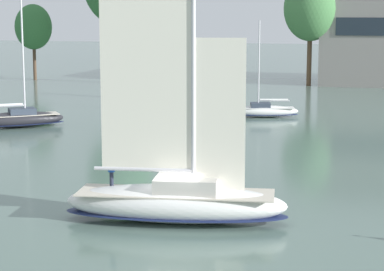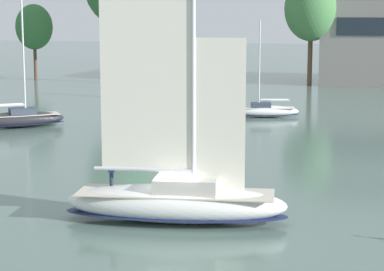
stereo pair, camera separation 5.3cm
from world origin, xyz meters
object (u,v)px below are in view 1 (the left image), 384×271
object	(u,v)px
sailboat_main	(176,198)
sailboat_moored_far_slip	(18,119)
sailboat_moored_outer_mooring	(189,95)
tree_shore_right	(311,9)
sailboat_moored_near_marina	(264,111)
tree_shore_center	(33,27)

from	to	relation	value
sailboat_main	sailboat_moored_far_slip	bearing A→B (deg)	131.54
sailboat_main	sailboat_moored_outer_mooring	world-z (taller)	sailboat_main
tree_shore_right	sailboat_moored_near_marina	xyz separation A→B (m)	(-0.53, -32.39, -9.89)
tree_shore_center	sailboat_main	distance (m)	79.48
tree_shore_center	sailboat_moored_outer_mooring	distance (m)	35.94
sailboat_main	sailboat_moored_far_slip	xyz separation A→B (m)	(-22.27, 25.13, -0.41)
sailboat_moored_near_marina	sailboat_main	bearing A→B (deg)	-86.41
tree_shore_center	sailboat_moored_near_marina	distance (m)	50.15
tree_shore_right	sailboat_moored_near_marina	world-z (taller)	tree_shore_right
tree_shore_right	sailboat_moored_near_marina	bearing A→B (deg)	-90.93
sailboat_moored_near_marina	sailboat_moored_outer_mooring	world-z (taller)	sailboat_moored_near_marina
sailboat_main	sailboat_moored_near_marina	distance (m)	37.52
tree_shore_right	tree_shore_center	bearing A→B (deg)	-176.03
sailboat_moored_near_marina	sailboat_moored_outer_mooring	xyz separation A→B (m)	(-10.46, 10.17, 0.09)
tree_shore_center	sailboat_moored_outer_mooring	size ratio (longest dim) A/B	1.32
tree_shore_right	sailboat_moored_outer_mooring	xyz separation A→B (m)	(-10.98, -22.22, -9.80)
tree_shore_right	sailboat_main	xyz separation A→B (m)	(1.83, -69.83, -9.35)
tree_shore_center	sailboat_moored_near_marina	size ratio (longest dim) A/B	1.20
tree_shore_center	sailboat_moored_far_slip	distance (m)	46.93
sailboat_moored_far_slip	sailboat_main	bearing A→B (deg)	-48.46
sailboat_moored_near_marina	sailboat_moored_outer_mooring	bearing A→B (deg)	135.81
sailboat_moored_near_marina	sailboat_moored_far_slip	distance (m)	23.41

